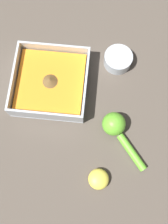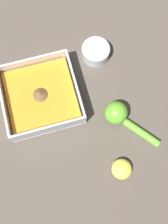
{
  "view_description": "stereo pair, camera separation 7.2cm",
  "coord_description": "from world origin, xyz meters",
  "px_view_note": "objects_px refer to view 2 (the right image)",
  "views": [
    {
      "loc": [
        -0.29,
        -0.08,
        0.73
      ],
      "look_at": [
        -0.1,
        -0.07,
        0.03
      ],
      "focal_mm": 42.0,
      "sensor_mm": 36.0,
      "label": 1
    },
    {
      "loc": [
        -0.29,
        -0.01,
        0.73
      ],
      "look_at": [
        -0.1,
        -0.07,
        0.03
      ],
      "focal_mm": 42.0,
      "sensor_mm": 36.0,
      "label": 2
    }
  ],
  "objects_px": {
    "square_dish": "(41,96)",
    "lemon_half": "(122,169)",
    "lemon_squeezer": "(120,116)",
    "spice_bowl": "(96,52)"
  },
  "relations": [
    {
      "from": "square_dish",
      "to": "lemon_half",
      "type": "height_order",
      "value": "square_dish"
    },
    {
      "from": "lemon_squeezer",
      "to": "lemon_half",
      "type": "distance_m",
      "value": 0.14
    },
    {
      "from": "square_dish",
      "to": "lemon_half",
      "type": "relative_size",
      "value": 3.82
    },
    {
      "from": "spice_bowl",
      "to": "lemon_half",
      "type": "bearing_deg",
      "value": 175.35
    },
    {
      "from": "lemon_squeezer",
      "to": "lemon_half",
      "type": "height_order",
      "value": "lemon_squeezer"
    },
    {
      "from": "spice_bowl",
      "to": "lemon_squeezer",
      "type": "distance_m",
      "value": 0.21
    },
    {
      "from": "lemon_squeezer",
      "to": "lemon_half",
      "type": "bearing_deg",
      "value": 126.24
    },
    {
      "from": "square_dish",
      "to": "lemon_squeezer",
      "type": "relative_size",
      "value": 1.39
    },
    {
      "from": "square_dish",
      "to": "spice_bowl",
      "type": "height_order",
      "value": "square_dish"
    },
    {
      "from": "square_dish",
      "to": "lemon_squeezer",
      "type": "xyz_separation_m",
      "value": [
        -0.12,
        -0.2,
        0.01
      ]
    }
  ]
}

